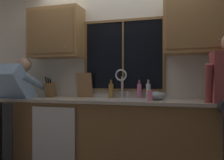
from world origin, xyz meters
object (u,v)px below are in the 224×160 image
Objects in this scene: soap_dispenser at (150,95)px; knife_block at (50,90)px; bottle_amber_small at (111,90)px; cutting_board at (85,85)px; bottle_tall_clear at (148,91)px; mixing_bowl at (156,96)px; person_standing at (11,97)px; bottle_green_glass at (139,91)px.

knife_block is at bearing 170.75° from soap_dispenser.
bottle_amber_small is (0.90, 0.11, -0.00)m from knife_block.
knife_block is 0.89× the size of cutting_board.
bottle_tall_clear is at bearing 4.53° from knife_block.
mixing_bowl is (1.55, -0.06, -0.06)m from knife_block.
person_standing is 0.54m from knife_block.
person_standing is 4.67× the size of knife_block.
person_standing is 5.73× the size of bottle_amber_small.
cutting_board is at bearing -179.05° from bottle_amber_small.
knife_block is 1.80× the size of soap_dispenser.
bottle_green_glass is (0.80, 0.01, -0.07)m from cutting_board.
person_standing is 1.74m from bottle_green_glass.
bottle_tall_clear is 1.01× the size of bottle_amber_small.
mixing_bowl is 0.67m from bottle_amber_small.
bottle_tall_clear is (0.93, 0.01, -0.07)m from cutting_board.
bottle_amber_small is (1.26, 0.51, 0.09)m from person_standing.
cutting_board is 0.81m from bottle_green_glass.
cutting_board reaches higher than soap_dispenser.
bottle_green_glass is at bearing 17.14° from person_standing.
mixing_bowl is 0.88× the size of bottle_tall_clear.
cutting_board reaches higher than bottle_green_glass.
bottle_amber_small is at bearing 149.00° from soap_dispenser.
mixing_bowl is at bearing 9.84° from person_standing.
mixing_bowl is at bearing -15.21° from bottle_amber_small.
bottle_green_glass is 0.12m from bottle_tall_clear.
soap_dispenser is 0.36m from bottle_tall_clear.
bottle_green_glass is 0.40m from bottle_amber_small.
person_standing is 8.39× the size of soap_dispenser.
soap_dispenser is 0.41m from bottle_green_glass.
soap_dispenser is 0.69m from bottle_amber_small.
soap_dispenser is at bearing -31.00° from bottle_amber_small.
soap_dispenser is (1.85, 0.15, 0.05)m from person_standing.
knife_block reaches higher than mixing_bowl.
bottle_tall_clear is (-0.07, 0.36, 0.04)m from soap_dispenser.
bottle_tall_clear is (1.78, 0.51, 0.09)m from person_standing.
cutting_board is at bearing -179.05° from bottle_green_glass.
knife_block is at bearing -168.22° from cutting_board.
bottle_tall_clear is at bearing 15.87° from person_standing.
mixing_bowl is 0.90× the size of bottle_green_glass.
cutting_board is 1.38× the size of bottle_amber_small.
cutting_board is at bearing 170.84° from mixing_bowl.
mixing_bowl is at bearing 73.03° from soap_dispenser.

